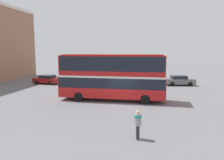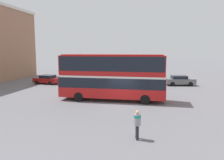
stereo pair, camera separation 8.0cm
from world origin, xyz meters
The scene contains 6 objects.
ground_plane centered at (0.00, 0.00, 0.00)m, with size 240.00×240.00×0.00m, color slate.
double_decker_bus centered at (-1.22, 1.66, 2.75)m, with size 10.99×2.60×4.84m.
pedestrian_foreground centered at (2.05, -8.13, 1.08)m, with size 0.52×0.52×1.76m.
parked_car_kerb_near centered at (-13.39, 11.19, 0.72)m, with size 4.24×2.54×1.42m.
parked_car_kerb_far centered at (7.09, 13.34, 0.77)m, with size 4.51×2.49×1.49m.
parked_car_side_street centered at (0.76, 16.05, 0.74)m, with size 4.28×2.61×1.48m.
Camera 1 is at (2.70, -20.60, 5.23)m, focal length 35.00 mm.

